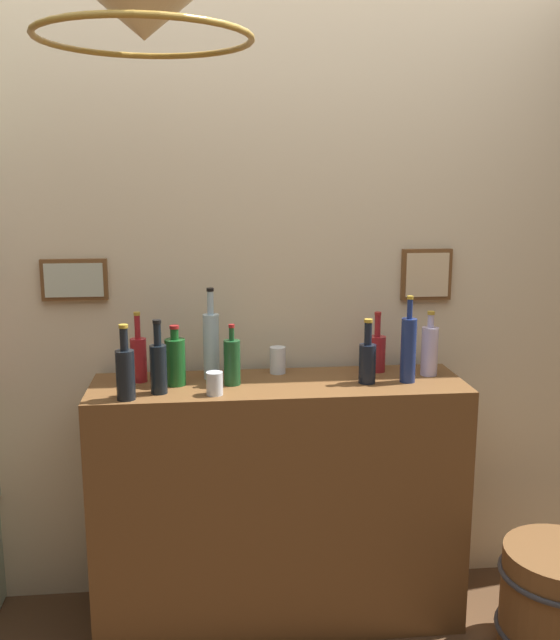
# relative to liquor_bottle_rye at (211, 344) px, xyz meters

# --- Properties ---
(panelled_rear_partition) EXTENTS (3.49, 0.15, 2.74)m
(panelled_rear_partition) POSITION_rel_liquor_bottle_rye_xyz_m (0.25, 0.19, 0.34)
(panelled_rear_partition) COLOR beige
(panelled_rear_partition) RESTS_ON ground
(bar_shelf_unit) EXTENTS (1.40, 0.40, 0.97)m
(bar_shelf_unit) POSITION_rel_liquor_bottle_rye_xyz_m (0.25, -0.09, -0.62)
(bar_shelf_unit) COLOR brown
(bar_shelf_unit) RESTS_ON ground
(liquor_bottle_rye) EXTENTS (0.06, 0.06, 0.35)m
(liquor_bottle_rye) POSITION_rel_liquor_bottle_rye_xyz_m (0.00, 0.00, 0.00)
(liquor_bottle_rye) COLOR #A7C7D5
(liquor_bottle_rye) RESTS_ON bar_shelf_unit
(liquor_bottle_scotch) EXTENTS (0.06, 0.06, 0.27)m
(liquor_bottle_scotch) POSITION_rel_liquor_bottle_rye_xyz_m (-0.19, -0.17, -0.03)
(liquor_bottle_scotch) COLOR black
(liquor_bottle_scotch) RESTS_ON bar_shelf_unit
(liquor_bottle_sherry) EXTENTS (0.06, 0.06, 0.24)m
(liquor_bottle_sherry) POSITION_rel_liquor_bottle_rye_xyz_m (0.58, -0.13, -0.05)
(liquor_bottle_sherry) COLOR black
(liquor_bottle_sherry) RESTS_ON bar_shelf_unit
(liquor_bottle_mezcal) EXTENTS (0.07, 0.07, 0.24)m
(liquor_bottle_mezcal) POSITION_rel_liquor_bottle_rye_xyz_m (0.65, 0.03, -0.06)
(liquor_bottle_mezcal) COLOR maroon
(liquor_bottle_mezcal) RESTS_ON bar_shelf_unit
(liquor_bottle_gin) EXTENTS (0.07, 0.07, 0.27)m
(liquor_bottle_gin) POSITION_rel_liquor_bottle_rye_xyz_m (-0.30, -0.23, -0.04)
(liquor_bottle_gin) COLOR black
(liquor_bottle_gin) RESTS_ON bar_shelf_unit
(liquor_bottle_amaro) EXTENTS (0.07, 0.07, 0.25)m
(liquor_bottle_amaro) POSITION_rel_liquor_bottle_rye_xyz_m (0.84, -0.04, -0.03)
(liquor_bottle_amaro) COLOR silver
(liquor_bottle_amaro) RESTS_ON bar_shelf_unit
(liquor_bottle_rum) EXTENTS (0.06, 0.06, 0.23)m
(liquor_bottle_rum) POSITION_rel_liquor_bottle_rye_xyz_m (0.07, -0.09, -0.05)
(liquor_bottle_rum) COLOR #1A4B25
(liquor_bottle_rum) RESTS_ON bar_shelf_unit
(liquor_bottle_vermouth) EXTENTS (0.06, 0.06, 0.33)m
(liquor_bottle_vermouth) POSITION_rel_liquor_bottle_rye_xyz_m (0.73, -0.13, -0.01)
(liquor_bottle_vermouth) COLOR navy
(liquor_bottle_vermouth) RESTS_ON bar_shelf_unit
(liquor_bottle_port) EXTENTS (0.08, 0.08, 0.23)m
(liquor_bottle_port) POSITION_rel_liquor_bottle_rye_xyz_m (-0.13, -0.07, -0.04)
(liquor_bottle_port) COLOR #175420
(liquor_bottle_port) RESTS_ON bar_shelf_unit
(liquor_bottle_bourbon) EXTENTS (0.06, 0.06, 0.27)m
(liquor_bottle_bourbon) POSITION_rel_liquor_bottle_rye_xyz_m (-0.27, -0.01, -0.04)
(liquor_bottle_bourbon) COLOR #A41E25
(liquor_bottle_bourbon) RESTS_ON bar_shelf_unit
(glass_tumbler_rocks) EXTENTS (0.06, 0.06, 0.08)m
(glass_tumbler_rocks) POSITION_rel_liquor_bottle_rye_xyz_m (0.01, -0.21, -0.09)
(glass_tumbler_rocks) COLOR silver
(glass_tumbler_rocks) RESTS_ON bar_shelf_unit
(glass_tumbler_highball) EXTENTS (0.06, 0.06, 0.10)m
(glass_tumbler_highball) POSITION_rel_liquor_bottle_rye_xyz_m (0.26, 0.05, -0.08)
(glass_tumbler_highball) COLOR silver
(glass_tumbler_highball) RESTS_ON bar_shelf_unit
(wooden_barrel) EXTENTS (0.44, 0.44, 0.40)m
(wooden_barrel) POSITION_rel_liquor_bottle_rye_xyz_m (1.24, -0.42, -0.90)
(wooden_barrel) COLOR brown
(wooden_barrel) RESTS_ON ground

